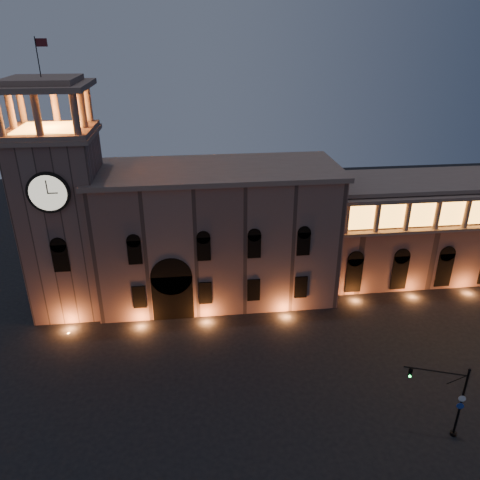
% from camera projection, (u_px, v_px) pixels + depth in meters
% --- Properties ---
extents(ground, '(160.00, 160.00, 0.00)m').
position_uv_depth(ground, '(256.00, 407.00, 44.92)').
color(ground, black).
rests_on(ground, ground).
extents(government_building, '(30.80, 12.80, 17.60)m').
position_uv_depth(government_building, '(217.00, 233.00, 60.84)').
color(government_building, '#7A594F').
rests_on(government_building, ground).
extents(clock_tower, '(9.80, 9.80, 32.40)m').
position_uv_depth(clock_tower, '(64.00, 216.00, 56.45)').
color(clock_tower, '#7A594F').
rests_on(clock_tower, ground).
extents(colonnade_wing, '(40.60, 11.50, 14.50)m').
position_uv_depth(colonnade_wing, '(453.00, 226.00, 66.88)').
color(colonnade_wing, brown).
rests_on(colonnade_wing, ground).
extents(traffic_light, '(5.17, 2.11, 7.49)m').
position_uv_depth(traffic_light, '(450.00, 400.00, 40.44)').
color(traffic_light, black).
rests_on(traffic_light, ground).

